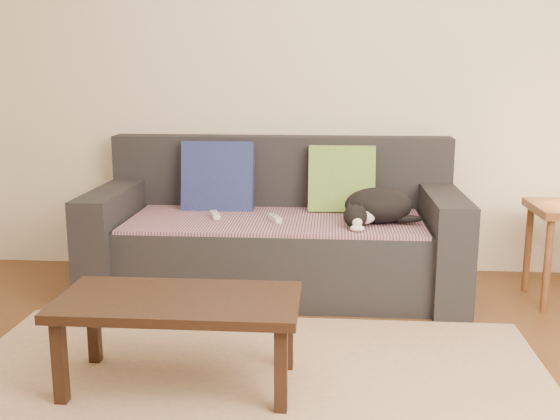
{
  "coord_description": "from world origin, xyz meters",
  "views": [
    {
      "loc": [
        0.32,
        -2.15,
        1.26
      ],
      "look_at": [
        0.05,
        1.2,
        0.55
      ],
      "focal_mm": 42.0,
      "sensor_mm": 36.0,
      "label": 1
    }
  ],
  "objects_px": {
    "wii_remote_b": "(275,219)",
    "coffee_table": "(179,309)",
    "wii_remote_a": "(215,215)",
    "sofa": "(277,237)",
    "cat": "(377,207)"
  },
  "relations": [
    {
      "from": "wii_remote_b",
      "to": "coffee_table",
      "type": "bearing_deg",
      "value": 143.09
    },
    {
      "from": "wii_remote_a",
      "to": "wii_remote_b",
      "type": "xyz_separation_m",
      "value": [
        0.35,
        -0.06,
        0.0
      ]
    },
    {
      "from": "sofa",
      "to": "wii_remote_a",
      "type": "height_order",
      "value": "sofa"
    },
    {
      "from": "sofa",
      "to": "wii_remote_b",
      "type": "bearing_deg",
      "value": -87.93
    },
    {
      "from": "sofa",
      "to": "wii_remote_b",
      "type": "relative_size",
      "value": 14.0
    },
    {
      "from": "cat",
      "to": "wii_remote_a",
      "type": "distance_m",
      "value": 0.92
    },
    {
      "from": "wii_remote_a",
      "to": "coffee_table",
      "type": "xyz_separation_m",
      "value": [
        0.06,
        -1.2,
        -0.12
      ]
    },
    {
      "from": "sofa",
      "to": "cat",
      "type": "relative_size",
      "value": 4.6
    },
    {
      "from": "cat",
      "to": "wii_remote_b",
      "type": "bearing_deg",
      "value": 164.74
    },
    {
      "from": "sofa",
      "to": "wii_remote_a",
      "type": "xyz_separation_m",
      "value": [
        -0.35,
        -0.09,
        0.15
      ]
    },
    {
      "from": "sofa",
      "to": "wii_remote_a",
      "type": "relative_size",
      "value": 14.0
    },
    {
      "from": "cat",
      "to": "wii_remote_b",
      "type": "xyz_separation_m",
      "value": [
        -0.56,
        0.01,
        -0.08
      ]
    },
    {
      "from": "wii_remote_a",
      "to": "coffee_table",
      "type": "bearing_deg",
      "value": 163.86
    },
    {
      "from": "sofa",
      "to": "coffee_table",
      "type": "height_order",
      "value": "sofa"
    },
    {
      "from": "cat",
      "to": "coffee_table",
      "type": "distance_m",
      "value": 1.43
    }
  ]
}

